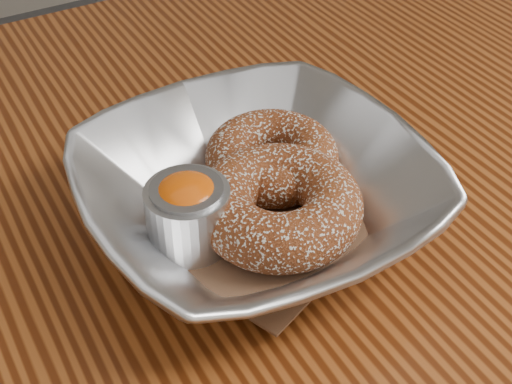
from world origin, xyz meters
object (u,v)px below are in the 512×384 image
serving_bowl (256,194)px  donut_back (272,157)px  table (312,316)px  ramekin (188,212)px  donut_front (279,205)px

serving_bowl → donut_back: 0.04m
table → ramekin: ramekin is taller
serving_bowl → donut_back: bearing=45.5°
donut_back → ramekin: bearing=-158.5°
donut_back → table: bearing=-81.0°
table → donut_front: 0.13m
table → serving_bowl: (-0.04, 0.02, 0.13)m
table → donut_front: size_ratio=10.99×
donut_back → donut_front: bearing=-116.0°
table → serving_bowl: serving_bowl is taller
table → serving_bowl: size_ratio=5.28×
donut_back → ramekin: size_ratio=1.75×
table → donut_back: donut_back is taller
donut_back → serving_bowl: bearing=-134.5°
donut_back → ramekin: (-0.08, -0.03, 0.01)m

